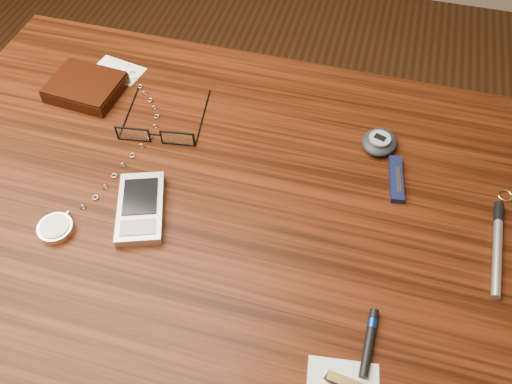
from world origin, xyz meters
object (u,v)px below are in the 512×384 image
at_px(pocket_watch, 62,220).
at_px(pda_phone, 141,208).
at_px(pocket_knife, 396,179).
at_px(silver_pen, 498,240).
at_px(desk, 213,232).
at_px(wallet_and_card, 86,87).
at_px(pedometer, 379,142).
at_px(eyeglasses, 157,133).

xyz_separation_m(pocket_watch, pda_phone, (0.10, 0.05, 0.00)).
xyz_separation_m(pocket_knife, silver_pen, (0.15, -0.07, 0.00)).
bearing_deg(desk, silver_pen, 4.04).
bearing_deg(wallet_and_card, pda_phone, -47.83).
xyz_separation_m(wallet_and_card, silver_pen, (0.70, -0.13, -0.01)).
relative_size(desk, wallet_and_card, 6.29).
bearing_deg(pocket_knife, pedometer, 117.96).
bearing_deg(silver_pen, desk, -175.96).
bearing_deg(pedometer, silver_pen, -37.07).
xyz_separation_m(eyeglasses, silver_pen, (0.54, -0.06, -0.01)).
bearing_deg(silver_pen, pocket_knife, 153.70).
relative_size(eyeglasses, pda_phone, 1.12).
xyz_separation_m(desk, silver_pen, (0.42, 0.03, 0.11)).
bearing_deg(pocket_watch, desk, 28.36).
relative_size(desk, silver_pen, 6.31).
bearing_deg(pocket_watch, pocket_knife, 24.08).
bearing_deg(pocket_watch, pda_phone, 25.40).
distance_m(eyeglasses, pda_phone, 0.15).
height_order(eyeglasses, pedometer, eyeglasses).
height_order(wallet_and_card, pocket_watch, wallet_and_card).
bearing_deg(eyeglasses, pda_phone, -77.27).
xyz_separation_m(desk, pocket_knife, (0.27, 0.10, 0.11)).
xyz_separation_m(pda_phone, pedometer, (0.32, 0.22, 0.00)).
relative_size(pedometer, pocket_knife, 0.87).
relative_size(desk, pocket_watch, 2.56).
relative_size(wallet_and_card, pocket_knife, 1.79).
distance_m(desk, eyeglasses, 0.19).
distance_m(pedometer, pocket_knife, 0.07).
bearing_deg(desk, pda_phone, -148.34).
bearing_deg(eyeglasses, silver_pen, -6.32).
height_order(eyeglasses, silver_pen, eyeglasses).
distance_m(eyeglasses, pedometer, 0.36).
bearing_deg(pedometer, desk, -144.48).
distance_m(wallet_and_card, pocket_watch, 0.28).
relative_size(desk, pedometer, 13.00).
height_order(pocket_knife, silver_pen, same).
xyz_separation_m(eyeglasses, pda_phone, (0.03, -0.14, -0.00)).
bearing_deg(wallet_and_card, pocket_watch, -70.59).
bearing_deg(pedometer, pocket_watch, -147.53).
bearing_deg(pedometer, pocket_knife, -62.04).
relative_size(wallet_and_card, eyeglasses, 1.04).
height_order(eyeglasses, pda_phone, eyeglasses).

